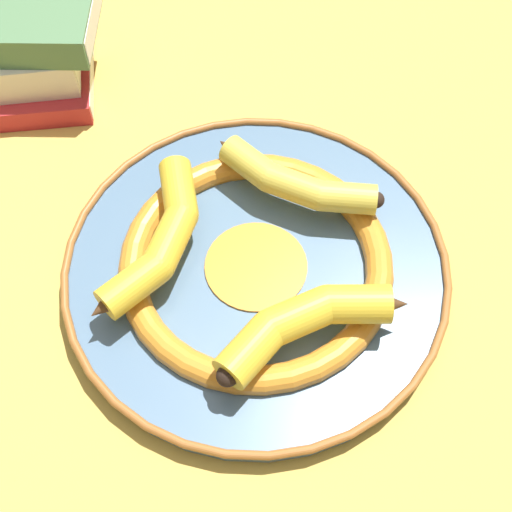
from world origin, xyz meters
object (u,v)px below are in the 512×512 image
at_px(banana_b, 160,240).
at_px(decorative_bowl, 256,268).
at_px(book_stack, 18,49).
at_px(banana_a, 306,322).
at_px(banana_c, 293,181).

bearing_deg(banana_b, decorative_bowl, -76.54).
bearing_deg(decorative_bowl, book_stack, -14.11).
xyz_separation_m(decorative_bowl, banana_a, (-0.08, 0.04, 0.04)).
distance_m(decorative_bowl, book_stack, 0.39).
bearing_deg(banana_a, banana_c, -112.63).
xyz_separation_m(decorative_bowl, banana_c, (0.01, -0.09, 0.04)).
xyz_separation_m(banana_c, book_stack, (0.36, -0.01, -0.00)).
xyz_separation_m(banana_a, banana_c, (0.09, -0.13, -0.00)).
height_order(decorative_bowl, banana_c, banana_c).
distance_m(decorative_bowl, banana_b, 0.10).
bearing_deg(banana_b, banana_a, -103.78).
relative_size(decorative_bowl, banana_a, 2.36).
height_order(decorative_bowl, banana_a, banana_a).
bearing_deg(banana_a, banana_b, -57.68).
height_order(banana_a, banana_c, banana_a).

